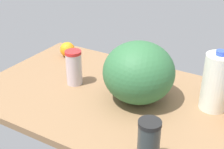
{
  "coord_description": "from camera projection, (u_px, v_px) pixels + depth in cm",
  "views": [
    {
      "loc": [
        60.51,
        -102.49,
        74.33
      ],
      "look_at": [
        0.0,
        0.0,
        13.0
      ],
      "focal_mm": 50.0,
      "sensor_mm": 36.0,
      "label": 1
    }
  ],
  "objects": [
    {
      "name": "milk_jug",
      "position": [
        216.0,
        82.0,
        1.24
      ],
      "size": [
        10.89,
        10.89,
        25.52
      ],
      "color": "white",
      "rests_on": "countertop"
    },
    {
      "name": "countertop",
      "position": [
        112.0,
        97.0,
        1.39
      ],
      "size": [
        120.0,
        76.0,
        3.0
      ],
      "primitive_type": "cube",
      "color": "olive",
      "rests_on": "ground"
    },
    {
      "name": "tumbler_cup",
      "position": [
        73.0,
        68.0,
        1.44
      ],
      "size": [
        7.56,
        7.56,
        16.53
      ],
      "color": "silver",
      "rests_on": "countertop"
    },
    {
      "name": "watermelon",
      "position": [
        139.0,
        72.0,
        1.29
      ],
      "size": [
        30.08,
        30.08,
        25.87
      ],
      "primitive_type": "ellipsoid",
      "color": "#30693B",
      "rests_on": "countertop"
    },
    {
      "name": "shaker_bottle",
      "position": [
        149.0,
        142.0,
        0.97
      ],
      "size": [
        7.32,
        7.32,
        15.95
      ],
      "color": "#313737",
      "rests_on": "countertop"
    },
    {
      "name": "orange_near_front",
      "position": [
        67.0,
        49.0,
        1.74
      ],
      "size": [
        8.26,
        8.26,
        8.26
      ],
      "primitive_type": "sphere",
      "color": "orange",
      "rests_on": "countertop"
    }
  ]
}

